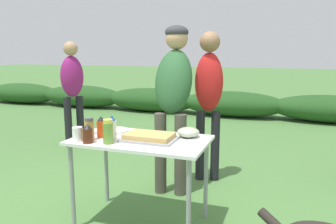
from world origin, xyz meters
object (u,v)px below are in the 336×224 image
relish_jar (108,132)px  standing_person_with_beanie (72,84)px  hot_sauce_bottle (101,127)px  spice_jar (89,129)px  plate_stack (116,131)px  paper_cup_stack (77,134)px  bbq_sauce_bottle (88,134)px  ketchup_bottle (89,126)px  standing_person_in_navy_coat (173,89)px  standing_person_in_red_jacket (209,91)px  folding_table (141,148)px  mixing_bowl (188,132)px  mayo_bottle (112,128)px  food_tray (149,137)px

relish_jar → standing_person_with_beanie: size_ratio=0.12×
hot_sauce_bottle → spice_jar: spice_jar is taller
plate_stack → paper_cup_stack: size_ratio=2.02×
bbq_sauce_bottle → ketchup_bottle: bearing=120.6°
standing_person_in_navy_coat → standing_person_in_red_jacket: bearing=48.0°
paper_cup_stack → bbq_sauce_bottle: bbq_sauce_bottle is taller
folding_table → hot_sauce_bottle: (-0.33, -0.06, 0.16)m
standing_person_with_beanie → spice_jar: bearing=-109.2°
folding_table → spice_jar: 0.44m
spice_jar → relish_jar: 0.20m
bbq_sauce_bottle → relish_jar: (0.16, 0.04, 0.02)m
plate_stack → hot_sauce_bottle: 0.20m
ketchup_bottle → standing_person_in_red_jacket: (0.79, 1.14, 0.22)m
plate_stack → standing_person_in_red_jacket: standing_person_in_red_jacket is taller
mixing_bowl → relish_jar: (-0.53, -0.40, 0.05)m
folding_table → spice_jar: spice_jar is taller
mixing_bowl → standing_person_with_beanie: bearing=144.6°
plate_stack → bbq_sauce_bottle: bbq_sauce_bottle is taller
bbq_sauce_bottle → standing_person_in_red_jacket: (0.64, 1.39, 0.21)m
mixing_bowl → paper_cup_stack: bearing=-152.6°
mayo_bottle → hot_sauce_bottle: mayo_bottle is taller
bbq_sauce_bottle → standing_person_with_beanie: bearing=128.0°
folding_table → plate_stack: plate_stack is taller
plate_stack → hot_sauce_bottle: bearing=-101.4°
mixing_bowl → standing_person_in_red_jacket: (-0.05, 0.95, 0.24)m
food_tray → hot_sauce_bottle: (-0.41, -0.04, 0.06)m
food_tray → plate_stack: size_ratio=1.89×
food_tray → plate_stack: (-0.38, 0.14, -0.01)m
standing_person_in_red_jacket → plate_stack: bearing=-133.4°
mixing_bowl → hot_sauce_bottle: (-0.68, -0.25, 0.04)m
standing_person_in_red_jacket → relish_jar: bearing=-122.9°
plate_stack → ketchup_bottle: (-0.20, -0.11, 0.05)m
folding_table → standing_person_with_beanie: size_ratio=0.69×
folding_table → standing_person_in_navy_coat: (0.02, 0.77, 0.41)m
food_tray → ketchup_bottle: bearing=177.5°
folding_table → mayo_bottle: bearing=-149.4°
food_tray → standing_person_in_navy_coat: (-0.06, 0.79, 0.31)m
ketchup_bottle → standing_person_in_red_jacket: standing_person_in_red_jacket is taller
folding_table → ketchup_bottle: 0.51m
plate_stack → mayo_bottle: mayo_bottle is taller
standing_person_in_navy_coat → standing_person_with_beanie: size_ratio=1.07×
mayo_bottle → relish_jar: size_ratio=1.07×
mayo_bottle → ketchup_bottle: mayo_bottle is taller
standing_person_in_navy_coat → hot_sauce_bottle: bearing=-117.3°
mixing_bowl → food_tray: bearing=-141.5°
hot_sauce_bottle → bbq_sauce_bottle: (-0.01, -0.19, -0.02)m
ketchup_bottle → mixing_bowl: bearing=12.4°
bbq_sauce_bottle → standing_person_in_navy_coat: size_ratio=0.09×
folding_table → ketchup_bottle: bearing=179.5°
food_tray → bbq_sauce_bottle: 0.48m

